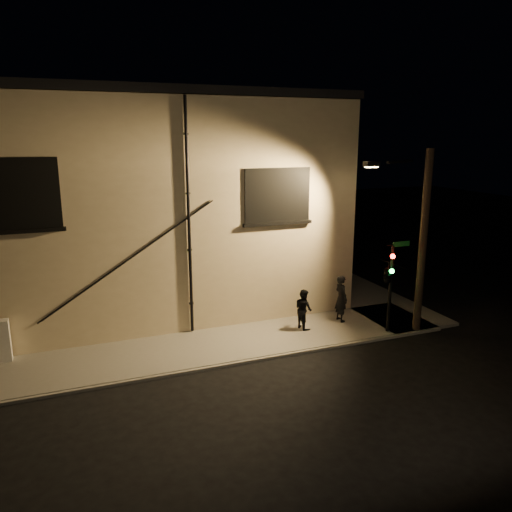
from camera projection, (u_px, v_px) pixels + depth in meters
name	position (u px, v px, depth m)	size (l,w,h in m)	color
ground	(268.00, 359.00, 16.40)	(90.00, 90.00, 0.00)	black
sidewalk	(254.00, 310.00, 20.79)	(21.00, 16.00, 0.12)	slate
building	(130.00, 198.00, 22.44)	(16.20, 12.23, 8.80)	beige
pedestrian_a	(341.00, 298.00, 19.24)	(0.66, 0.44, 1.82)	black
pedestrian_b	(304.00, 309.00, 18.53)	(0.73, 0.57, 1.51)	black
traffic_signal	(388.00, 274.00, 17.71)	(1.13, 1.94, 3.35)	black
streetlamp_pole	(419.00, 237.00, 17.81)	(2.02, 1.38, 6.73)	black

